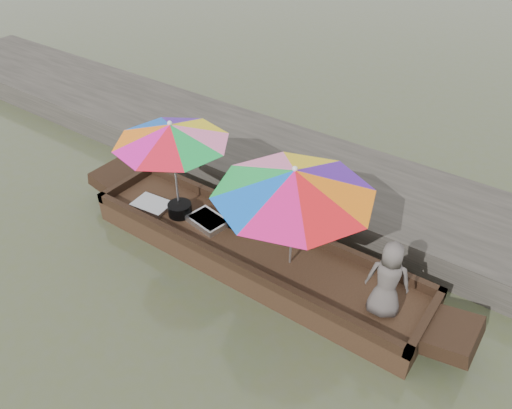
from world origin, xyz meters
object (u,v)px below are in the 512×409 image
Objects in this scene: tray_crayfish at (208,221)px; supply_bag at (242,209)px; charcoal_grill at (236,217)px; umbrella_bow at (175,168)px; tray_scallop at (152,205)px; vendor at (388,280)px; cooking_pot at (180,209)px; boat_hull at (252,253)px; umbrella_stern at (292,218)px.

supply_bag is (0.32, 0.45, 0.09)m from tray_crayfish.
umbrella_bow reaches higher than charcoal_grill.
supply_bag reaches higher than tray_scallop.
tray_crayfish is 2.92m from vendor.
cooking_pot is 0.63× the size of tray_crayfish.
tray_crayfish reaches higher than boat_hull.
supply_bag is 2.64m from vendor.
charcoal_grill is 0.35× the size of vendor.
boat_hull is 0.86m from tray_crayfish.
vendor is 3.47m from umbrella_bow.
supply_bag is 0.16× the size of umbrella_bow.
umbrella_bow and umbrella_stern have the same top height.
supply_bag reaches higher than cooking_pot.
cooking_pot reaches higher than boat_hull.
boat_hull is at bearing 180.00° from umbrella_stern.
vendor is at bearing -2.54° from boat_hull.
umbrella_bow is at bearing 180.00° from boat_hull.
umbrella_bow is 0.81× the size of umbrella_stern.
tray_scallop is 1.47m from supply_bag.
boat_hull is at bearing 0.00° from umbrella_bow.
supply_bag is at bearing 26.42° from umbrella_bow.
boat_hull is at bearing -29.53° from charcoal_grill.
tray_scallop is at bearing -174.45° from boat_hull.
vendor is 0.51× the size of umbrella_stern.
charcoal_grill is (-0.50, 0.28, 0.26)m from boat_hull.
umbrella_stern is at bearing -21.27° from supply_bag.
cooking_pot is 0.90m from charcoal_grill.
cooking_pot is at bearing 11.44° from tray_scallop.
umbrella_bow is at bearing 180.00° from umbrella_stern.
boat_hull is 18.72× the size of supply_bag.
umbrella_stern reaches higher than charcoal_grill.
supply_bag is (1.33, 0.63, 0.10)m from tray_scallop.
vendor is at bearing 1.29° from tray_scallop.
cooking_pot is 0.97× the size of charcoal_grill.
umbrella_bow reaches higher than cooking_pot.
umbrella_stern is at bearing 4.11° from tray_scallop.
tray_scallop is at bearing -161.08° from charcoal_grill.
supply_bag is at bearing 158.73° from umbrella_stern.
cooking_pot is 0.97m from supply_bag.
umbrella_stern is at bearing 0.00° from umbrella_bow.
tray_scallop is at bearing -169.81° from tray_crayfish.
boat_hull is 1.86m from tray_scallop.
umbrella_stern is at bearing 0.00° from boat_hull.
tray_crayfish is at bearing -140.23° from charcoal_grill.
charcoal_grill reaches higher than tray_scallop.
cooking_pot is 0.69m from umbrella_bow.
supply_bag is at bearing 32.69° from cooking_pot.
charcoal_grill is at bearing -86.16° from supply_bag.
supply_bag is at bearing 25.30° from tray_scallop.
umbrella_bow is (-0.58, -0.00, 0.73)m from tray_crayfish.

